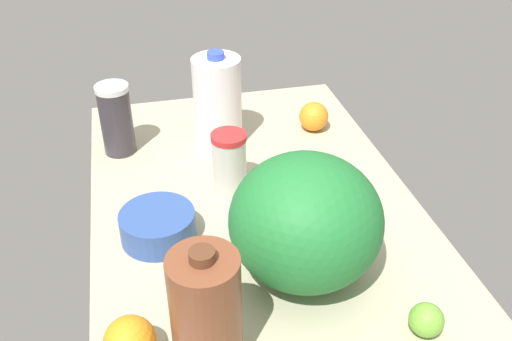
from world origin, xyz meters
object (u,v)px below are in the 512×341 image
object	(u,v)px
chocolate_milk_jug	(206,312)
shaker_bottle	(116,119)
watermelon	(306,221)
milk_jug	(218,102)
tumbler_cup	(229,163)
lime_far_back	(426,320)
mixing_bowl	(158,226)
orange_beside_bowl	(314,117)

from	to	relation	value
chocolate_milk_jug	shaker_bottle	world-z (taller)	chocolate_milk_jug
watermelon	chocolate_milk_jug	size ratio (longest dim) A/B	1.22
chocolate_milk_jug	watermelon	bearing A→B (deg)	127.21
chocolate_milk_jug	milk_jug	bearing A→B (deg)	168.45
watermelon	milk_jug	bearing A→B (deg)	-172.13
tumbler_cup	lime_far_back	xyz separation A→B (cm)	(51.53, 25.56, -4.70)
watermelon	shaker_bottle	bearing A→B (deg)	-148.56
mixing_bowl	shaker_bottle	distance (cm)	39.90
tumbler_cup	chocolate_milk_jug	xyz separation A→B (cm)	(48.23, -13.16, 3.56)
shaker_bottle	chocolate_milk_jug	bearing A→B (deg)	9.58
milk_jug	orange_beside_bowl	world-z (taller)	milk_jug
mixing_bowl	shaker_bottle	world-z (taller)	shaker_bottle
tumbler_cup	shaker_bottle	xyz separation A→B (cm)	(-24.60, -25.45, 1.89)
chocolate_milk_jug	lime_far_back	bearing A→B (deg)	85.13
tumbler_cup	chocolate_milk_jug	world-z (taller)	chocolate_milk_jug
tumbler_cup	shaker_bottle	size ratio (longest dim) A/B	0.81
watermelon	chocolate_milk_jug	bearing A→B (deg)	-52.79
watermelon	mixing_bowl	size ratio (longest dim) A/B	1.82
orange_beside_bowl	watermelon	bearing A→B (deg)	-20.08
chocolate_milk_jug	mixing_bowl	bearing A→B (deg)	-170.88
watermelon	chocolate_milk_jug	distance (cm)	27.69
lime_far_back	mixing_bowl	bearing A→B (deg)	-130.21
chocolate_milk_jug	orange_beside_bowl	size ratio (longest dim) A/B	2.92
lime_far_back	orange_beside_bowl	distance (cm)	75.53
orange_beside_bowl	mixing_bowl	bearing A→B (deg)	-51.42
milk_jug	lime_far_back	size ratio (longest dim) A/B	4.24
milk_jug	chocolate_milk_jug	bearing A→B (deg)	-11.55
milk_jug	shaker_bottle	bearing A→B (deg)	-93.93
shaker_bottle	lime_far_back	xyz separation A→B (cm)	(76.13, 51.01, -6.59)
mixing_bowl	shaker_bottle	size ratio (longest dim) A/B	0.84
watermelon	orange_beside_bowl	world-z (taller)	watermelon
chocolate_milk_jug	tumbler_cup	bearing A→B (deg)	164.74
shaker_bottle	orange_beside_bowl	bearing A→B (deg)	89.27
shaker_bottle	watermelon	bearing A→B (deg)	31.44
mixing_bowl	watermelon	bearing A→B (deg)	57.75
chocolate_milk_jug	orange_beside_bowl	world-z (taller)	chocolate_milk_jug
shaker_bottle	orange_beside_bowl	world-z (taller)	shaker_bottle
watermelon	chocolate_milk_jug	world-z (taller)	watermelon
tumbler_cup	mixing_bowl	size ratio (longest dim) A/B	0.96
watermelon	chocolate_milk_jug	xyz separation A→B (cm)	(16.71, -22.01, -1.66)
chocolate_milk_jug	lime_far_back	world-z (taller)	chocolate_milk_jug
tumbler_cup	mixing_bowl	world-z (taller)	tumbler_cup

